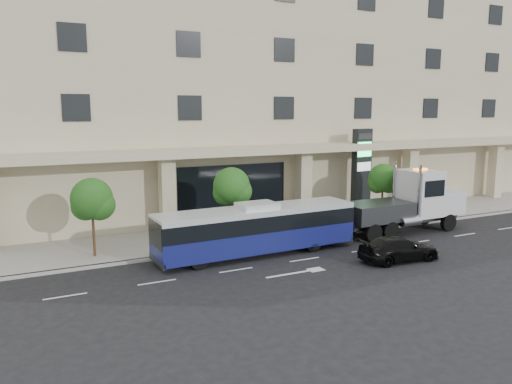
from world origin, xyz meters
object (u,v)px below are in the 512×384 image
at_px(black_sedan, 399,249).
at_px(signage_pylon, 361,171).
at_px(city_bus, 257,228).
at_px(tow_truck, 408,204).

distance_m(black_sedan, signage_pylon, 11.63).
xyz_separation_m(city_bus, signage_pylon, (11.46, 5.64, 1.90)).
distance_m(city_bus, signage_pylon, 12.92).
xyz_separation_m(tow_truck, signage_pylon, (0.32, 5.34, 1.52)).
bearing_deg(tow_truck, city_bus, -178.84).
height_order(black_sedan, signage_pylon, signage_pylon).
bearing_deg(signage_pylon, black_sedan, -126.61).
bearing_deg(tow_truck, black_sedan, -137.09).
relative_size(city_bus, signage_pylon, 1.81).
relative_size(city_bus, black_sedan, 2.57).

